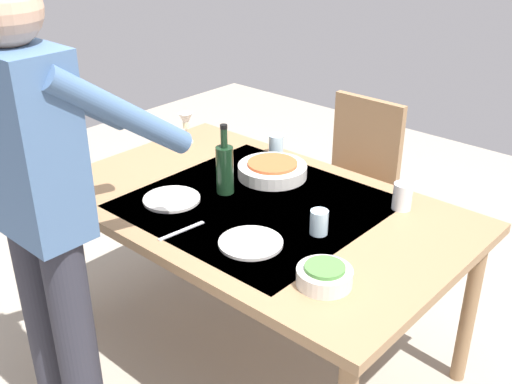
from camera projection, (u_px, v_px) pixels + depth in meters
The scene contains 14 objects.
ground_plane at pixel (256, 349), 2.79m from camera, with size 6.00×6.00×0.00m, color #9E9384.
dining_table at pixel (256, 218), 2.48m from camera, with size 1.65×1.03×0.75m.
chair_near at pixel (354, 175), 3.21m from camera, with size 0.40×0.40×0.91m.
person_server at pixel (43, 205), 1.97m from camera, with size 0.42×0.61×1.69m.
wine_bottle at pixel (225, 168), 2.49m from camera, with size 0.07×0.07×0.30m.
wine_glass_left at pixel (186, 122), 3.00m from camera, with size 0.07×0.07×0.15m.
water_cup_near_left at pixel (402, 196), 2.39m from camera, with size 0.08×0.08×0.11m, color silver.
water_cup_near_right at pixel (276, 145), 2.88m from camera, with size 0.07×0.07×0.10m, color silver.
water_cup_far_left at pixel (319, 222), 2.22m from camera, with size 0.07×0.07×0.09m, color silver.
serving_bowl_pasta at pixel (272, 170), 2.67m from camera, with size 0.30×0.30×0.07m.
side_bowl_salad at pixel (324, 275), 1.94m from camera, with size 0.18×0.18×0.07m.
dinner_plate_near at pixel (251, 243), 2.17m from camera, with size 0.23×0.23×0.01m, color silver.
dinner_plate_far at pixel (172, 199), 2.47m from camera, with size 0.23×0.23×0.01m, color silver.
table_knife at pixel (182, 231), 2.25m from camera, with size 0.01×0.20×0.01m, color silver.
Camera 1 is at (-1.45, 1.62, 1.88)m, focal length 43.15 mm.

